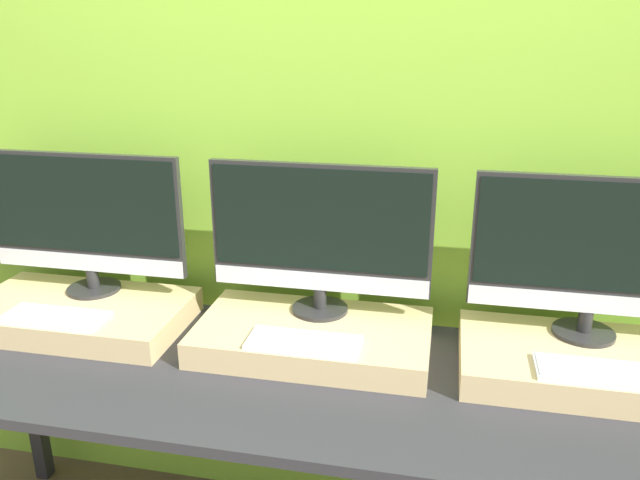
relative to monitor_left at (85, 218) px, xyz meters
name	(u,v)px	position (x,y,z in m)	size (l,w,h in m)	color
wall_back	(333,161)	(0.77, 0.20, 0.18)	(8.00, 0.04, 2.60)	#8CC638
workbench	(303,392)	(0.77, -0.24, -0.40)	(2.40, 0.73, 0.79)	#2D2D33
wooden_riser_left	(79,314)	(0.00, -0.10, -0.29)	(0.69, 0.39, 0.08)	#D6B77F
monitor_left	(85,218)	(0.00, 0.00, 0.00)	(0.67, 0.17, 0.46)	#282828
keyboard_left	(55,317)	(0.00, -0.22, -0.25)	(0.32, 0.13, 0.01)	silver
wooden_riser_center	(313,337)	(0.77, -0.10, -0.29)	(0.69, 0.39, 0.08)	#D6B77F
monitor_center	(320,233)	(0.77, 0.00, 0.00)	(0.67, 0.17, 0.46)	#282828
keyboard_center	(304,342)	(0.77, -0.22, -0.25)	(0.32, 0.13, 0.01)	silver
wooden_riser_right	(588,364)	(1.54, -0.10, -0.29)	(0.69, 0.39, 0.08)	#D6B77F
monitor_right	(596,252)	(1.54, 0.00, 0.00)	(0.67, 0.17, 0.46)	#282828
keyboard_right	(600,372)	(1.54, -0.22, -0.25)	(0.32, 0.13, 0.01)	silver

